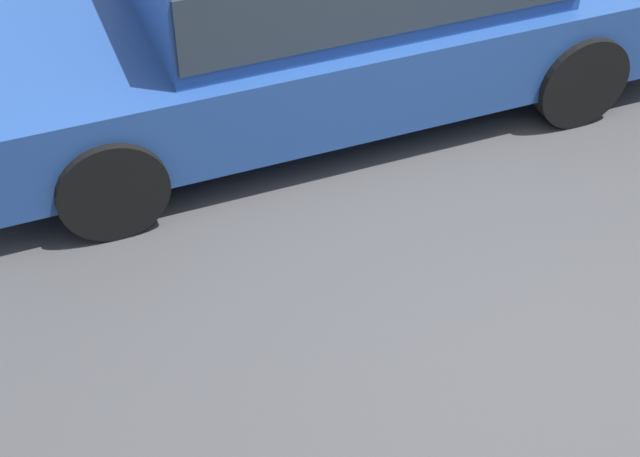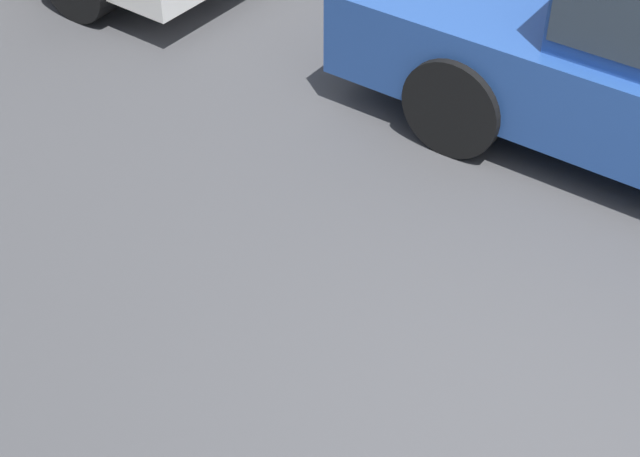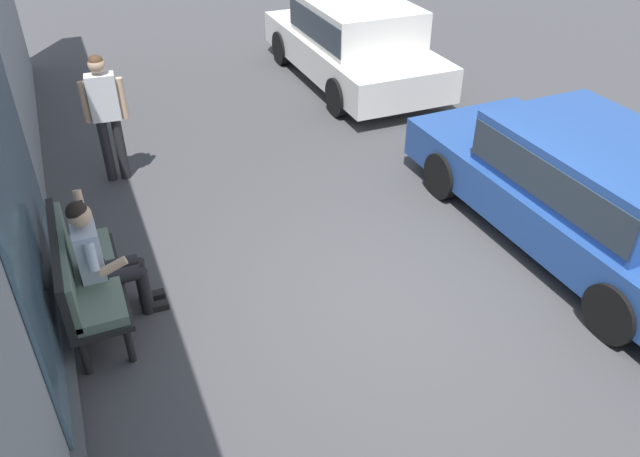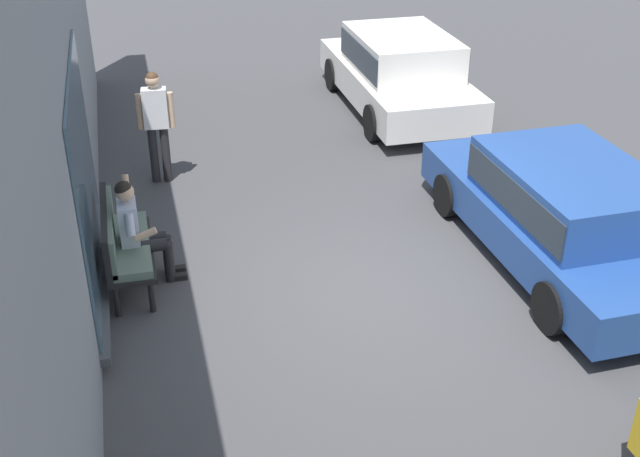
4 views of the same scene
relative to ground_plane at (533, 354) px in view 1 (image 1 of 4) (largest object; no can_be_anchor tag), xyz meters
The scene contains 1 object.
ground_plane is the anchor object (origin of this frame).
Camera 1 is at (2.04, 2.60, 3.54)m, focal length 55.00 mm.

